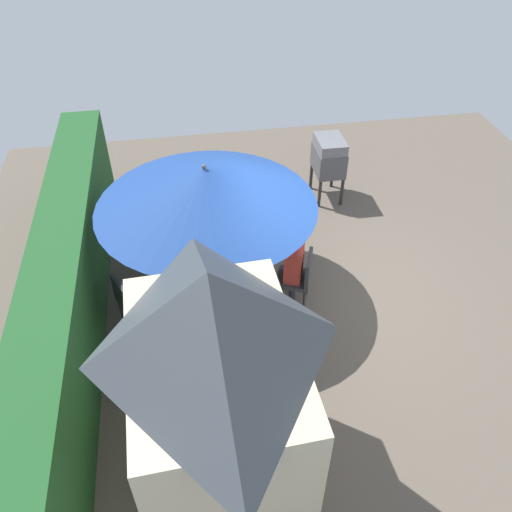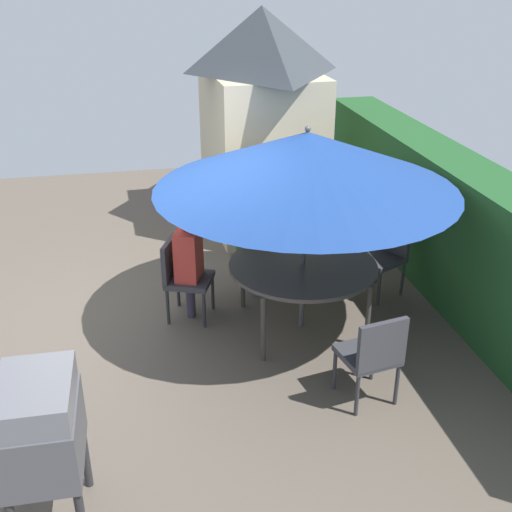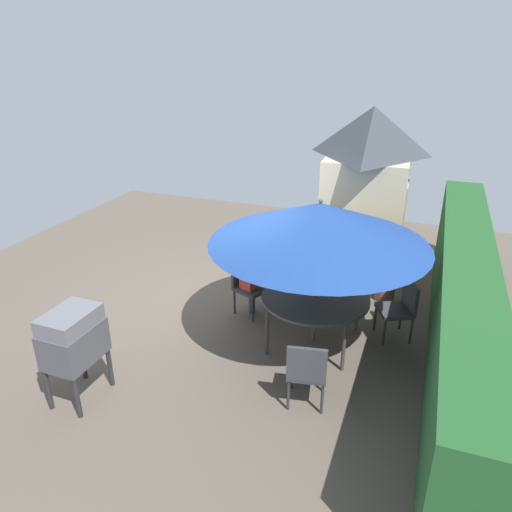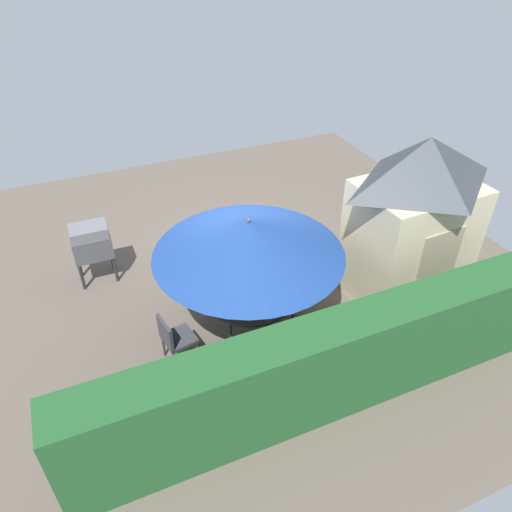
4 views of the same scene
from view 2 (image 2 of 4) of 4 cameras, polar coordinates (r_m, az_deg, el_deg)
name	(u,v)px [view 2 (image 2 of 4)]	position (r m, az deg, el deg)	size (l,w,h in m)	color
ground_plane	(151,322)	(7.06, -9.42, -5.90)	(11.00, 11.00, 0.00)	brown
hedge_backdrop	(456,230)	(7.58, 17.50, 2.21)	(7.25, 0.66, 1.58)	#1E4C23
garden_shed	(262,119)	(9.07, 0.51, 12.19)	(2.15, 1.60, 3.04)	#C6B793
patio_table	(303,268)	(6.58, 4.23, -1.05)	(1.53, 1.53, 0.75)	#47423D
patio_umbrella	(307,161)	(6.16, 4.57, 8.49)	(2.99, 2.99, 2.19)	#4C4C51
bbq_grill	(40,427)	(4.50, -18.78, -14.35)	(0.71, 0.51, 1.20)	#47474C
chair_near_shed	(182,274)	(6.89, -6.68, -1.58)	(0.60, 0.60, 0.90)	#38383D
chair_far_side	(373,353)	(5.63, 10.46, -8.57)	(0.54, 0.54, 0.90)	#38383D
chair_toward_hedge	(385,252)	(7.49, 11.50, 0.39)	(0.62, 0.62, 0.90)	#38383D
potted_plant_by_shed	(329,230)	(8.39, 6.60, 2.37)	(0.40, 0.40, 0.67)	#936651
potted_plant_by_grill	(261,249)	(7.34, 0.47, 0.63)	(0.60, 0.60, 0.92)	#4C4C51
person_in_red	(188,252)	(6.75, -6.09, 0.35)	(0.40, 0.35, 1.26)	#CC3D33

